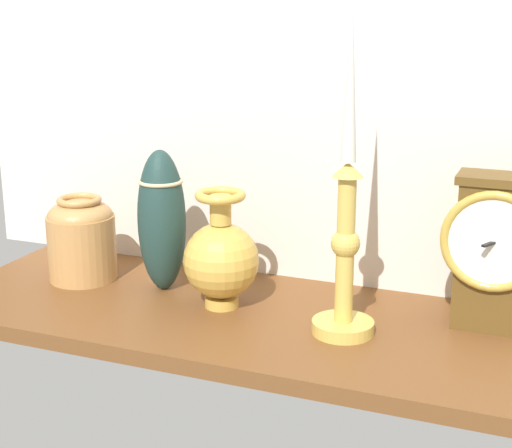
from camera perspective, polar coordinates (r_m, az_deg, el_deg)
ground_plane at (r=121.00cm, az=0.13°, el=-6.95°), size 100.00×36.00×2.40cm
back_wall at (r=129.54cm, az=3.23°, el=9.99°), size 120.00×2.00×65.00cm
mantel_clock at (r=116.47cm, az=16.56°, el=-1.78°), size 14.33×9.40×22.29cm
candlestick_tall_left at (r=109.93cm, az=6.40°, el=-0.72°), size 8.79×8.79×45.28cm
brass_vase_bulbous at (r=120.95cm, az=-2.50°, el=-2.39°), size 11.53×11.53×18.17cm
brass_vase_jar at (r=136.10cm, az=-12.30°, el=-0.89°), size 11.29×11.29×14.16cm
tall_ceramic_vase at (r=127.99cm, az=-6.71°, el=0.29°), size 7.69×7.69×22.90cm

